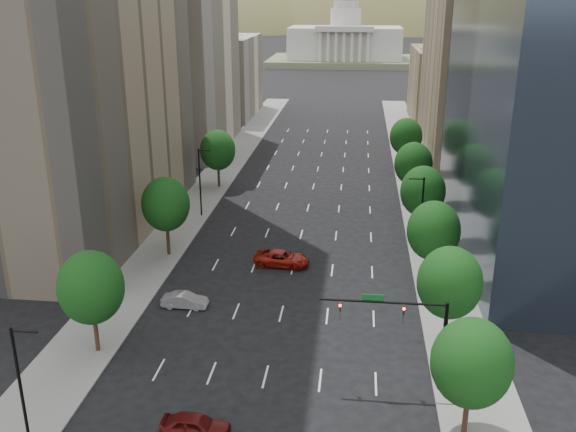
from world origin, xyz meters
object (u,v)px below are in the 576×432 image
(traffic_signal, at_px, (410,324))
(car_silver, at_px, (185,300))
(car_maroon, at_px, (195,426))
(car_red_far, at_px, (282,258))
(capitol, at_px, (345,42))

(traffic_signal, relative_size, car_silver, 2.15)
(car_maroon, height_order, car_red_far, car_red_far)
(capitol, distance_m, car_red_far, 199.20)
(car_maroon, bearing_deg, car_silver, 19.62)
(capitol, height_order, car_silver, capitol)
(capitol, height_order, car_maroon, capitol)
(traffic_signal, height_order, car_red_far, traffic_signal)
(traffic_signal, relative_size, car_maroon, 1.97)
(car_maroon, distance_m, car_silver, 18.29)
(traffic_signal, height_order, car_maroon, traffic_signal)
(car_red_far, bearing_deg, capitol, 4.67)
(traffic_signal, bearing_deg, car_red_far, 119.62)
(car_red_far, bearing_deg, car_maroon, -179.77)
(capitol, relative_size, car_maroon, 12.93)
(car_red_far, bearing_deg, car_silver, 148.22)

